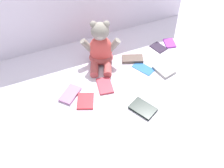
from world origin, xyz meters
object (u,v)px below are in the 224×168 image
at_px(book_case_1, 85,101).
at_px(book_case_2, 70,94).
at_px(book_case_4, 143,68).
at_px(book_case_5, 105,86).
at_px(book_case_6, 143,108).
at_px(book_case_0, 170,43).
at_px(book_case_3, 164,70).
at_px(book_case_8, 159,47).
at_px(book_case_7, 133,59).
at_px(teddy_bear, 101,48).

relative_size(book_case_1, book_case_2, 0.83).
bearing_deg(book_case_4, book_case_5, 161.95).
bearing_deg(book_case_6, book_case_4, -145.51).
bearing_deg(book_case_0, book_case_3, -114.96).
relative_size(book_case_1, book_case_4, 0.85).
xyz_separation_m(book_case_2, book_case_6, (0.34, -0.26, -0.00)).
distance_m(book_case_4, book_case_8, 0.24).
bearing_deg(book_case_4, book_case_6, -145.49).
bearing_deg(book_case_5, book_case_7, 39.63).
distance_m(book_case_0, book_case_3, 0.28).
height_order(book_case_5, book_case_8, book_case_5).
bearing_deg(book_case_7, book_case_5, 140.68).
distance_m(book_case_3, book_case_8, 0.23).
relative_size(book_case_5, book_case_7, 0.94).
xyz_separation_m(book_case_0, book_case_1, (-0.71, -0.26, 0.00)).
bearing_deg(book_case_2, book_case_4, -128.85).
bearing_deg(book_case_8, book_case_5, 4.72).
distance_m(book_case_1, book_case_5, 0.16).
bearing_deg(book_case_2, teddy_bear, -96.57).
height_order(book_case_2, book_case_7, book_case_7).
height_order(book_case_1, book_case_3, book_case_3).
xyz_separation_m(book_case_0, book_case_8, (-0.09, -0.01, -0.00)).
height_order(book_case_0, book_case_1, same).
bearing_deg(book_case_7, book_case_8, -58.54).
height_order(book_case_1, book_case_5, same).
height_order(book_case_0, book_case_3, book_case_3).
relative_size(book_case_0, book_case_2, 0.69).
distance_m(book_case_2, book_case_7, 0.48).
bearing_deg(book_case_6, book_case_2, -64.41).
height_order(book_case_0, book_case_7, book_case_7).
relative_size(teddy_bear, book_case_6, 2.17).
height_order(book_case_1, book_case_4, book_case_1).
bearing_deg(teddy_bear, book_case_8, 18.73).
relative_size(book_case_2, book_case_6, 1.00).
distance_m(teddy_bear, book_case_2, 0.35).
bearing_deg(book_case_1, book_case_7, -129.66).
distance_m(book_case_1, book_case_3, 0.54).
xyz_separation_m(book_case_3, book_case_7, (-0.14, 0.17, 0.00)).
relative_size(teddy_bear, book_case_8, 2.87).
height_order(book_case_1, book_case_2, book_case_2).
distance_m(book_case_0, book_case_5, 0.60).
relative_size(book_case_0, book_case_5, 0.74).
bearing_deg(book_case_2, book_case_7, -116.71).
relative_size(book_case_0, book_case_8, 0.91).
xyz_separation_m(book_case_1, book_case_4, (0.43, 0.11, -0.00)).
bearing_deg(teddy_bear, book_case_7, 3.70).
height_order(book_case_7, book_case_8, book_case_7).
bearing_deg(book_case_2, book_case_8, -118.32).
distance_m(teddy_bear, book_case_7, 0.23).
bearing_deg(book_case_3, book_case_5, 164.00).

